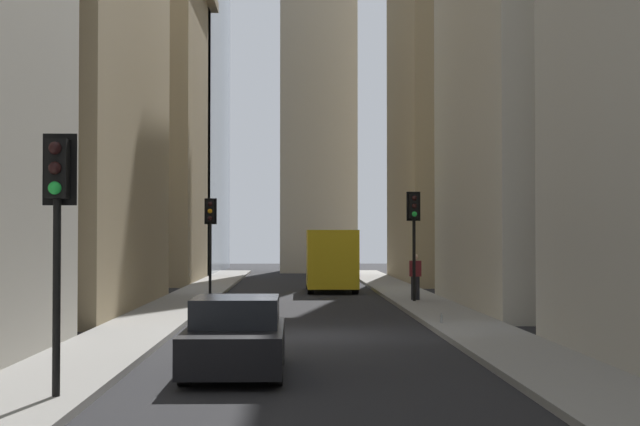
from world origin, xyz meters
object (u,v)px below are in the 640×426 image
(traffic_light_foreground, at_px, (57,202))
(delivery_truck, at_px, (331,260))
(sedan_black, at_px, (236,338))
(traffic_light_midblock, at_px, (210,223))
(pedestrian, at_px, (415,275))
(traffic_light_far_junction, at_px, (414,220))
(discarded_bottle, at_px, (441,319))

(traffic_light_foreground, bearing_deg, delivery_truck, -9.81)
(sedan_black, bearing_deg, traffic_light_foreground, 142.80)
(traffic_light_midblock, height_order, pedestrian, traffic_light_midblock)
(traffic_light_far_junction, distance_m, pedestrian, 2.16)
(delivery_truck, height_order, discarded_bottle, delivery_truck)
(traffic_light_far_junction, xyz_separation_m, discarded_bottle, (-9.20, 0.37, -2.91))
(traffic_light_midblock, distance_m, discarded_bottle, 16.23)
(traffic_light_foreground, xyz_separation_m, traffic_light_midblock, (26.43, -0.04, 0.04))
(traffic_light_foreground, xyz_separation_m, traffic_light_far_junction, (21.61, -8.08, 0.09))
(traffic_light_foreground, relative_size, traffic_light_midblock, 0.99)
(sedan_black, height_order, discarded_bottle, sedan_black)
(delivery_truck, xyz_separation_m, pedestrian, (-8.40, -2.90, -0.36))
(traffic_light_foreground, bearing_deg, sedan_black, -37.20)
(delivery_truck, bearing_deg, traffic_light_far_junction, -162.92)
(delivery_truck, distance_m, pedestrian, 8.89)
(traffic_light_midblock, relative_size, discarded_bottle, 14.94)
(traffic_light_far_junction, bearing_deg, delivery_truck, 17.08)
(sedan_black, bearing_deg, delivery_truck, -5.84)
(delivery_truck, xyz_separation_m, discarded_bottle, (-18.25, -2.41, -1.21))
(traffic_light_foreground, distance_m, discarded_bottle, 14.88)
(sedan_black, relative_size, traffic_light_midblock, 1.07)
(sedan_black, distance_m, pedestrian, 19.80)
(sedan_black, height_order, pedestrian, pedestrian)
(pedestrian, bearing_deg, traffic_light_midblock, 62.93)
(sedan_black, xyz_separation_m, traffic_light_foreground, (-3.30, 2.50, 2.40))
(traffic_light_foreground, xyz_separation_m, pedestrian, (22.26, -8.21, -1.97))
(delivery_truck, distance_m, traffic_light_midblock, 6.95)
(traffic_light_far_junction, relative_size, pedestrian, 2.34)
(traffic_light_far_junction, distance_m, discarded_bottle, 9.66)
(delivery_truck, distance_m, discarded_bottle, 18.45)
(delivery_truck, xyz_separation_m, traffic_light_far_junction, (-9.05, -2.78, 1.69))
(pedestrian, bearing_deg, delivery_truck, 19.07)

